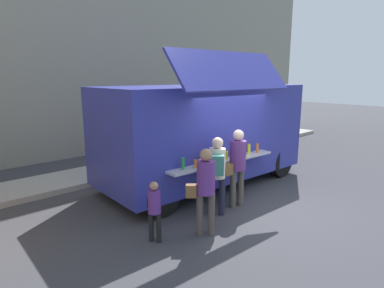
{
  "coord_description": "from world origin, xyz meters",
  "views": [
    {
      "loc": [
        -5.89,
        -4.08,
        2.95
      ],
      "look_at": [
        -0.59,
        1.69,
        1.3
      ],
      "focal_mm": 30.03,
      "sensor_mm": 36.0,
      "label": 1
    }
  ],
  "objects_px": {
    "food_truck_main": "(204,131)",
    "trash_bin": "(237,136)",
    "customer_mid_with_backpack": "(217,169)",
    "child_near_queue": "(154,206)",
    "customer_front_ordering": "(237,162)",
    "customer_rear_waiting": "(205,185)"
  },
  "relations": [
    {
      "from": "food_truck_main",
      "to": "customer_mid_with_backpack",
      "type": "distance_m",
      "value": 2.21
    },
    {
      "from": "trash_bin",
      "to": "customer_rear_waiting",
      "type": "bearing_deg",
      "value": -144.78
    },
    {
      "from": "customer_front_ordering",
      "to": "customer_rear_waiting",
      "type": "height_order",
      "value": "customer_front_ordering"
    },
    {
      "from": "food_truck_main",
      "to": "customer_rear_waiting",
      "type": "height_order",
      "value": "food_truck_main"
    },
    {
      "from": "trash_bin",
      "to": "customer_front_ordering",
      "type": "height_order",
      "value": "customer_front_ordering"
    },
    {
      "from": "food_truck_main",
      "to": "customer_front_ordering",
      "type": "distance_m",
      "value": 1.84
    },
    {
      "from": "customer_front_ordering",
      "to": "customer_mid_with_backpack",
      "type": "height_order",
      "value": "customer_front_ordering"
    },
    {
      "from": "customer_front_ordering",
      "to": "customer_mid_with_backpack",
      "type": "xyz_separation_m",
      "value": [
        -0.7,
        -0.04,
        -0.01
      ]
    },
    {
      "from": "food_truck_main",
      "to": "customer_mid_with_backpack",
      "type": "xyz_separation_m",
      "value": [
        -1.31,
        -1.72,
        -0.44
      ]
    },
    {
      "from": "customer_front_ordering",
      "to": "customer_rear_waiting",
      "type": "relative_size",
      "value": 1.07
    },
    {
      "from": "food_truck_main",
      "to": "customer_front_ordering",
      "type": "xyz_separation_m",
      "value": [
        -0.61,
        -1.68,
        -0.43
      ]
    },
    {
      "from": "customer_front_ordering",
      "to": "child_near_queue",
      "type": "distance_m",
      "value": 2.38
    },
    {
      "from": "food_truck_main",
      "to": "customer_front_ordering",
      "type": "relative_size",
      "value": 3.25
    },
    {
      "from": "trash_bin",
      "to": "food_truck_main",
      "type": "bearing_deg",
      "value": -151.22
    },
    {
      "from": "food_truck_main",
      "to": "trash_bin",
      "type": "bearing_deg",
      "value": 31.02
    },
    {
      "from": "customer_mid_with_backpack",
      "to": "child_near_queue",
      "type": "bearing_deg",
      "value": 139.42
    },
    {
      "from": "customer_front_ordering",
      "to": "customer_rear_waiting",
      "type": "distance_m",
      "value": 1.57
    },
    {
      "from": "trash_bin",
      "to": "child_near_queue",
      "type": "height_order",
      "value": "child_near_queue"
    },
    {
      "from": "food_truck_main",
      "to": "child_near_queue",
      "type": "height_order",
      "value": "food_truck_main"
    },
    {
      "from": "food_truck_main",
      "to": "trash_bin",
      "type": "distance_m",
      "value": 4.93
    },
    {
      "from": "trash_bin",
      "to": "customer_mid_with_backpack",
      "type": "relative_size",
      "value": 0.57
    },
    {
      "from": "child_near_queue",
      "to": "trash_bin",
      "type": "bearing_deg",
      "value": -1.3
    }
  ]
}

